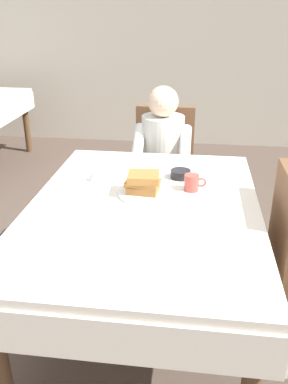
# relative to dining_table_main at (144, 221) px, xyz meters

# --- Properties ---
(ground_plane) EXTENTS (14.00, 14.00, 0.00)m
(ground_plane) POSITION_rel_dining_table_main_xyz_m (0.00, 0.00, -0.65)
(ground_plane) COLOR brown
(back_wall) EXTENTS (12.00, 0.16, 3.20)m
(back_wall) POSITION_rel_dining_table_main_xyz_m (0.00, 3.40, 0.95)
(back_wall) COLOR beige
(back_wall) RESTS_ON ground
(dining_table_main) EXTENTS (1.12, 1.52, 0.74)m
(dining_table_main) POSITION_rel_dining_table_main_xyz_m (0.00, 0.00, 0.00)
(dining_table_main) COLOR silver
(dining_table_main) RESTS_ON ground
(chair_diner) EXTENTS (0.44, 0.45, 0.93)m
(chair_diner) POSITION_rel_dining_table_main_xyz_m (0.00, 1.17, -0.12)
(chair_diner) COLOR brown
(chair_diner) RESTS_ON ground
(diner_person) EXTENTS (0.40, 0.43, 1.12)m
(diner_person) POSITION_rel_dining_table_main_xyz_m (0.00, 1.01, 0.02)
(diner_person) COLOR silver
(diner_person) RESTS_ON ground
(plate_breakfast) EXTENTS (0.28, 0.28, 0.02)m
(plate_breakfast) POSITION_rel_dining_table_main_xyz_m (-0.01, 0.12, 0.10)
(plate_breakfast) COLOR white
(plate_breakfast) RESTS_ON dining_table_main
(breakfast_stack) EXTENTS (0.18, 0.15, 0.10)m
(breakfast_stack) POSITION_rel_dining_table_main_xyz_m (-0.02, 0.11, 0.16)
(breakfast_stack) COLOR #A36B33
(breakfast_stack) RESTS_ON plate_breakfast
(cup_coffee) EXTENTS (0.11, 0.08, 0.08)m
(cup_coffee) POSITION_rel_dining_table_main_xyz_m (0.22, 0.20, 0.13)
(cup_coffee) COLOR #B24C42
(cup_coffee) RESTS_ON dining_table_main
(bowl_butter) EXTENTS (0.11, 0.11, 0.04)m
(bowl_butter) POSITION_rel_dining_table_main_xyz_m (0.16, 0.36, 0.11)
(bowl_butter) COLOR black
(bowl_butter) RESTS_ON dining_table_main
(syrup_pitcher) EXTENTS (0.08, 0.08, 0.07)m
(syrup_pitcher) POSITION_rel_dining_table_main_xyz_m (-0.30, 0.26, 0.13)
(syrup_pitcher) COLOR silver
(syrup_pitcher) RESTS_ON dining_table_main
(fork_left_of_plate) EXTENTS (0.02, 0.18, 0.00)m
(fork_left_of_plate) POSITION_rel_dining_table_main_xyz_m (-0.20, 0.10, 0.09)
(fork_left_of_plate) COLOR silver
(fork_left_of_plate) RESTS_ON dining_table_main
(knife_right_of_plate) EXTENTS (0.02, 0.20, 0.00)m
(knife_right_of_plate) POSITION_rel_dining_table_main_xyz_m (0.18, 0.10, 0.09)
(knife_right_of_plate) COLOR silver
(knife_right_of_plate) RESTS_ON dining_table_main
(spoon_near_edge) EXTENTS (0.15, 0.05, 0.00)m
(spoon_near_edge) POSITION_rel_dining_table_main_xyz_m (0.03, -0.18, 0.09)
(spoon_near_edge) COLOR silver
(spoon_near_edge) RESTS_ON dining_table_main
(napkin_folded) EXTENTS (0.17, 0.13, 0.01)m
(napkin_folded) POSITION_rel_dining_table_main_xyz_m (-0.34, -0.07, 0.09)
(napkin_folded) COLOR white
(napkin_folded) RESTS_ON dining_table_main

